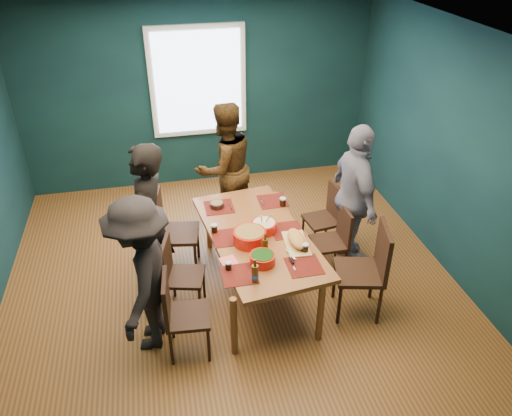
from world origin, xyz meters
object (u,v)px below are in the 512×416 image
(person_far_left, at_px, (149,225))
(person_back, at_px, (225,168))
(dining_table, at_px, (258,239))
(person_right, at_px, (355,197))
(chair_left_far, at_px, (169,227))
(bowl_herbs, at_px, (263,259))
(chair_left_mid, at_px, (176,270))
(chair_right_near, at_px, (370,265))
(chair_left_near, at_px, (178,310))
(chair_right_mid, at_px, (336,236))
(bowl_salad, at_px, (250,237))
(cutting_board, at_px, (296,240))
(person_near_left, at_px, (142,276))
(chair_right_far, at_px, (328,213))
(bowl_dumpling, at_px, (264,226))

(person_far_left, bearing_deg, person_back, 156.89)
(dining_table, height_order, person_right, person_right)
(chair_left_far, distance_m, bowl_herbs, 1.36)
(chair_left_mid, bearing_deg, bowl_herbs, -10.54)
(chair_left_mid, height_order, chair_right_near, chair_right_near)
(chair_left_near, distance_m, person_right, 2.35)
(dining_table, xyz_separation_m, person_back, (-0.12, 1.35, 0.19))
(chair_right_mid, distance_m, bowl_salad, 1.12)
(chair_left_mid, bearing_deg, chair_left_near, -78.93)
(bowl_herbs, height_order, cutting_board, cutting_board)
(chair_right_mid, height_order, chair_right_near, chair_right_near)
(chair_right_mid, xyz_separation_m, cutting_board, (-0.59, -0.39, 0.30))
(chair_right_mid, distance_m, person_near_left, 2.25)
(chair_left_near, relative_size, person_near_left, 0.55)
(chair_right_far, bearing_deg, dining_table, -157.22)
(chair_right_far, bearing_deg, chair_right_near, -96.85)
(bowl_salad, bearing_deg, dining_table, 48.69)
(bowl_dumpling, bearing_deg, person_right, 12.48)
(dining_table, xyz_separation_m, person_near_left, (-1.20, -0.53, 0.14))
(chair_left_mid, xyz_separation_m, bowl_salad, (0.76, -0.01, 0.31))
(chair_left_far, height_order, chair_left_near, chair_left_far)
(chair_left_mid, xyz_separation_m, chair_right_far, (1.88, 0.71, -0.00))
(person_near_left, bearing_deg, person_back, 162.82)
(person_right, distance_m, bowl_herbs, 1.47)
(person_near_left, distance_m, bowl_herbs, 1.13)
(chair_left_near, height_order, bowl_herbs, chair_left_near)
(chair_right_mid, bearing_deg, chair_left_far, 166.57)
(chair_left_near, xyz_separation_m, chair_right_mid, (1.84, 0.86, -0.03))
(chair_right_mid, distance_m, person_back, 1.66)
(bowl_dumpling, bearing_deg, chair_right_far, 30.56)
(chair_left_far, height_order, person_right, person_right)
(person_back, bearing_deg, chair_left_far, 21.97)
(chair_right_mid, relative_size, bowl_dumpling, 3.12)
(chair_right_near, height_order, bowl_herbs, chair_right_near)
(person_right, height_order, bowl_dumpling, person_right)
(chair_right_near, bearing_deg, chair_right_far, 104.13)
(chair_right_near, bearing_deg, person_back, 133.73)
(chair_right_far, xyz_separation_m, chair_right_near, (0.02, -1.18, 0.11))
(chair_left_near, xyz_separation_m, bowl_herbs, (0.84, 0.24, 0.27))
(chair_right_far, relative_size, bowl_salad, 2.49)
(dining_table, relative_size, person_right, 1.17)
(bowl_salad, bearing_deg, chair_left_far, 138.38)
(chair_left_near, distance_m, chair_right_near, 1.93)
(person_back, distance_m, person_near_left, 2.17)
(bowl_herbs, bearing_deg, chair_right_far, 45.55)
(person_far_left, bearing_deg, cutting_board, 89.77)
(dining_table, distance_m, bowl_herbs, 0.52)
(bowl_salad, distance_m, bowl_herbs, 0.37)
(dining_table, relative_size, chair_left_far, 2.03)
(chair_right_near, xyz_separation_m, person_far_left, (-2.12, 0.75, 0.29))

